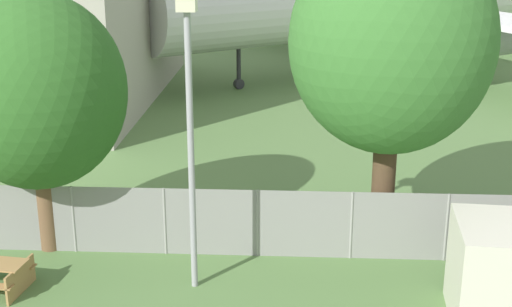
% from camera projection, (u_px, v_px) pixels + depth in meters
% --- Properties ---
extents(perimeter_fence, '(56.07, 0.07, 1.93)m').
position_uv_depth(perimeter_fence, '(257.00, 223.00, 19.39)').
color(perimeter_fence, gray).
rests_on(perimeter_fence, ground).
extents(tree_near_hangar, '(5.38, 5.38, 8.79)m').
position_uv_depth(tree_near_hangar, '(392.00, 43.00, 18.48)').
color(tree_near_hangar, '#4C3823').
rests_on(tree_near_hangar, ground).
extents(tree_left_of_cabin, '(4.78, 4.78, 7.17)m').
position_uv_depth(tree_left_of_cabin, '(36.00, 92.00, 18.78)').
color(tree_left_of_cabin, brown).
rests_on(tree_left_of_cabin, ground).
extents(light_mast, '(0.44, 0.44, 7.23)m').
position_uv_depth(light_mast, '(190.00, 115.00, 16.69)').
color(light_mast, '#99999E').
rests_on(light_mast, ground).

